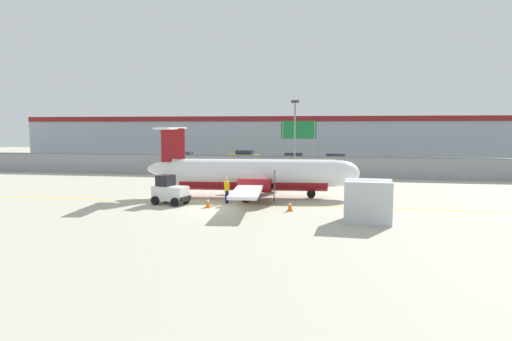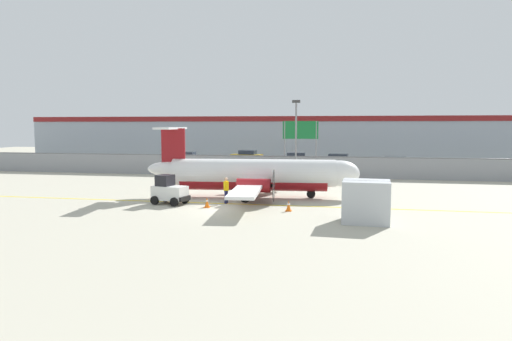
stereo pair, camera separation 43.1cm
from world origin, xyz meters
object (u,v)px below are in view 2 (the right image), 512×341
Objects in this scene: cargo_container at (366,202)px; traffic_cone_near_right at (177,192)px; traffic_cone_near_left at (242,195)px; parked_car_2 at (295,159)px; ground_crew_worker at (226,189)px; parked_car_4 at (396,164)px; commuter_airplane at (257,175)px; parked_car_3 at (337,160)px; traffic_cone_far_right at (289,206)px; parked_car_0 at (185,158)px; highway_sign at (300,135)px; traffic_cone_far_left at (207,202)px; baggage_tug at (169,191)px; apron_light_pole at (296,134)px; parked_car_1 at (247,156)px.

traffic_cone_near_right is at bearing 156.58° from cargo_container.
traffic_cone_near_left is 26.55m from parked_car_2.
cargo_container is at bearing 100.07° from parked_car_2.
ground_crew_worker is 0.68× the size of cargo_container.
traffic_cone_near_left is 24.31m from parked_car_4.
ground_crew_worker is (-1.51, -2.87, -0.65)m from commuter_airplane.
cargo_container is at bearing 99.79° from parked_car_3.
traffic_cone_near_left is 4.87m from traffic_cone_near_right.
traffic_cone_near_right is at bearing 173.14° from traffic_cone_near_left.
traffic_cone_far_right is 0.15× the size of parked_car_3.
highway_sign is (15.57, -9.22, 3.24)m from parked_car_0.
ground_crew_worker is 2.66× the size of traffic_cone_far_right.
baggage_tug is at bearing 165.09° from traffic_cone_far_left.
traffic_cone_far_right is (-4.32, 2.38, -0.79)m from cargo_container.
parked_car_2 is 5.31m from parked_car_3.
traffic_cone_near_right is 12.92m from apron_light_pole.
parked_car_0 is (-13.11, 25.57, 0.58)m from traffic_cone_near_left.
baggage_tug is at bearing 99.21° from parked_car_1.
parked_car_2 is (2.43, 29.74, 0.58)m from traffic_cone_far_left.
parked_car_4 is 0.78× the size of highway_sign.
apron_light_pole reaches higher than cargo_container.
parked_car_1 is (-14.05, 36.70, -0.21)m from cargo_container.
parked_car_4 is (6.32, -4.46, 0.00)m from parked_car_3.
parked_car_1 is (-6.13, 30.85, 0.58)m from traffic_cone_near_left.
traffic_cone_far_left is 1.00× the size of traffic_cone_far_right.
parked_car_3 is 1.02× the size of parked_car_4.
parked_car_0 is at bearing 135.93° from apron_light_pole.
parked_car_1 is 21.06m from parked_car_4.
cargo_container reaches higher than traffic_cone_far_right.
highway_sign reaches higher than parked_car_3.
traffic_cone_far_right is (4.30, -1.93, -0.64)m from ground_crew_worker.
traffic_cone_near_right is 0.15× the size of parked_car_4.
parked_car_4 is at bearing 54.29° from commuter_airplane.
highway_sign is (7.30, 15.77, 3.83)m from traffic_cone_near_right.
parked_car_3 is (6.11, 25.34, 0.58)m from traffic_cone_near_left.
parked_car_0 is (-8.86, 28.05, 0.04)m from baggage_tug.
traffic_cone_far_right is 20.22m from highway_sign.
traffic_cone_near_left is at bearing 116.54° from parked_car_0.
traffic_cone_far_left is 0.15× the size of parked_car_1.
highway_sign is at bearing -152.23° from parked_car_4.
ground_crew_worker is 0.40× the size of parked_car_0.
cargo_container reaches higher than parked_car_1.
cargo_container is 9.81m from traffic_cone_far_left.
ground_crew_worker is 0.40× the size of parked_car_2.
commuter_airplane is 25.21m from parked_car_2.
traffic_cone_far_left is at bearing -114.99° from traffic_cone_near_left.
traffic_cone_near_left is at bearing 136.01° from traffic_cone_far_right.
highway_sign is (-0.15, 6.00, -0.16)m from apron_light_pole.
baggage_tug is at bearing -109.63° from highway_sign.
commuter_airplane is 9.59m from apron_light_pole.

